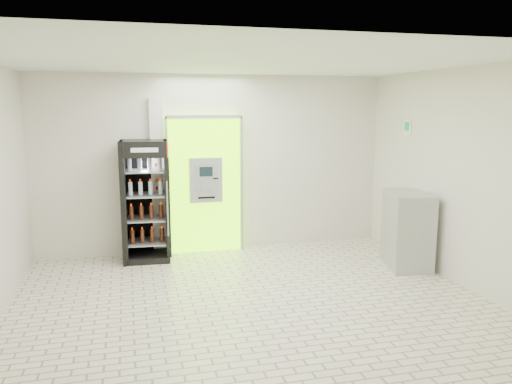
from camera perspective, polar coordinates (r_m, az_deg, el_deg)
name	(u,v)px	position (r m, az deg, el deg)	size (l,w,h in m)	color
ground	(250,301)	(6.56, -0.65, -12.34)	(6.00, 6.00, 0.00)	beige
room_shell	(250,158)	(6.11, -0.69, 3.86)	(6.00, 6.00, 6.00)	silver
atm_assembly	(205,184)	(8.51, -5.86, 0.94)	(1.30, 0.24, 2.33)	#77E600
pillar	(158,178)	(8.45, -11.15, 1.62)	(0.22, 0.11, 2.60)	silver
beverage_cooler	(146,203)	(8.23, -12.48, -1.24)	(0.78, 0.72, 1.94)	black
steel_cabinet	(407,230)	(8.08, 16.92, -4.15)	(0.78, 0.99, 1.17)	#9EA0A5
exit_sign	(407,128)	(8.55, 16.91, 7.02)	(0.02, 0.22, 0.26)	white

